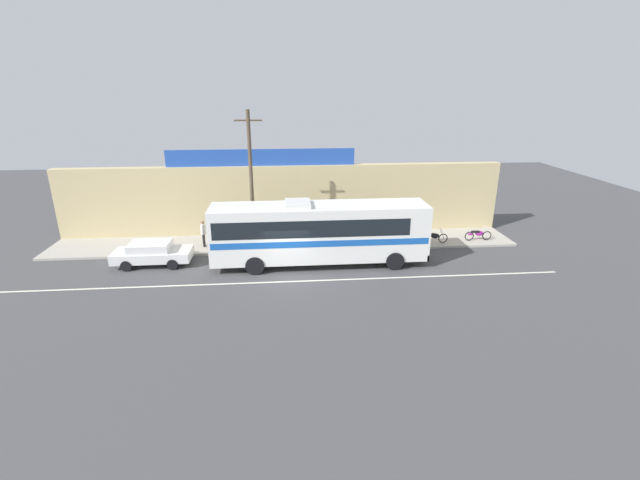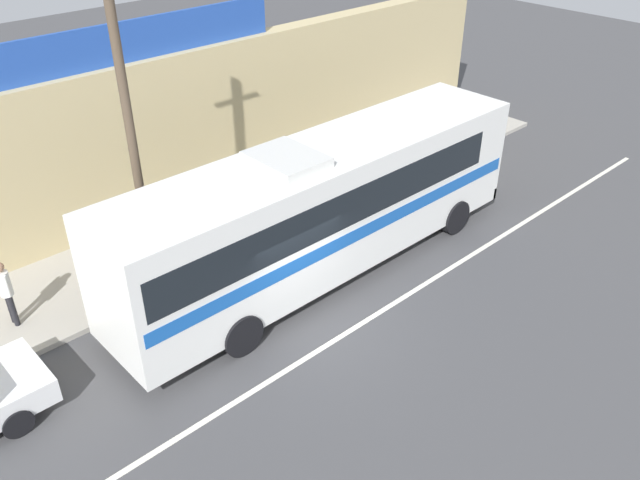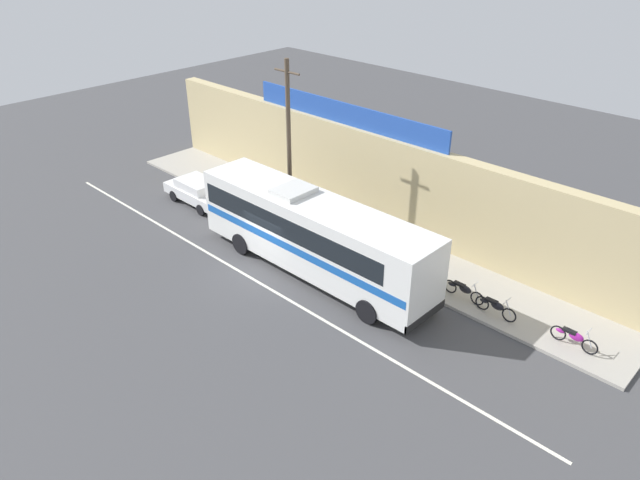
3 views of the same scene
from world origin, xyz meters
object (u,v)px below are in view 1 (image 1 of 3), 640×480
object	(u,v)px
utility_pole	(251,181)
motorcycle_purple	(410,237)
intercity_bus	(318,230)
parked_car	(152,253)
motorcycle_green	(434,237)
motorcycle_orange	(478,234)
pedestrian_far_right	(203,231)

from	to	relation	value
utility_pole	motorcycle_purple	size ratio (longest dim) A/B	4.42
motorcycle_purple	intercity_bus	bearing A→B (deg)	-156.65
parked_car	motorcycle_purple	xyz separation A→B (m)	(15.77, 1.96, -0.17)
intercity_bus	motorcycle_green	distance (m)	8.31
motorcycle_orange	intercity_bus	bearing A→B (deg)	-165.48
parked_car	motorcycle_purple	bearing A→B (deg)	7.10
parked_car	motorcycle_green	bearing A→B (deg)	6.02
utility_pole	pedestrian_far_right	size ratio (longest dim) A/B	4.89
motorcycle_orange	parked_car	bearing A→B (deg)	-174.13
motorcycle_orange	motorcycle_purple	bearing A→B (deg)	-178.35
utility_pole	intercity_bus	bearing A→B (deg)	-31.01
utility_pole	pedestrian_far_right	distance (m)	4.76
intercity_bus	pedestrian_far_right	xyz separation A→B (m)	(-7.03, 3.21, -0.92)
motorcycle_green	utility_pole	bearing A→B (deg)	-178.67
motorcycle_purple	motorcycle_orange	bearing A→B (deg)	1.65
intercity_bus	motorcycle_purple	xyz separation A→B (m)	(6.20, 2.68, -1.50)
motorcycle_orange	motorcycle_green	world-z (taller)	same
intercity_bus	motorcycle_green	size ratio (longest dim) A/B	6.73
motorcycle_green	pedestrian_far_right	distance (m)	14.83
utility_pole	motorcycle_purple	world-z (taller)	utility_pole
utility_pole	motorcycle_orange	xyz separation A→B (m)	(14.64, 0.54, -3.94)
motorcycle_orange	pedestrian_far_right	size ratio (longest dim) A/B	1.05
intercity_bus	utility_pole	bearing A→B (deg)	148.99
pedestrian_far_right	utility_pole	bearing A→B (deg)	-16.00
intercity_bus	motorcycle_purple	size ratio (longest dim) A/B	6.40
parked_car	pedestrian_far_right	xyz separation A→B (m)	(2.53, 2.49, 0.41)
motorcycle_green	motorcycle_purple	bearing A→B (deg)	175.03
intercity_bus	pedestrian_far_right	world-z (taller)	intercity_bus
motorcycle_green	motorcycle_purple	distance (m)	1.57
intercity_bus	motorcycle_orange	xyz separation A→B (m)	(10.86, 2.81, -1.50)
motorcycle_orange	motorcycle_green	xyz separation A→B (m)	(-3.09, -0.27, 0.00)
parked_car	motorcycle_orange	size ratio (longest dim) A/B	2.40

